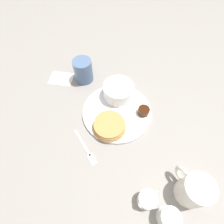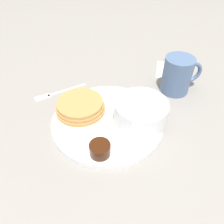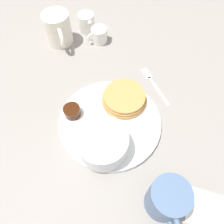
{
  "view_description": "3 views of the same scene",
  "coord_description": "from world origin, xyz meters",
  "px_view_note": "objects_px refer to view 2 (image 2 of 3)",
  "views": [
    {
      "loc": [
        -0.02,
        -0.36,
        0.58
      ],
      "look_at": [
        -0.02,
        -0.01,
        0.02
      ],
      "focal_mm": 28.0,
      "sensor_mm": 36.0,
      "label": 1
    },
    {
      "loc": [
        0.37,
        0.03,
        0.38
      ],
      "look_at": [
        0.01,
        0.01,
        0.04
      ],
      "focal_mm": 35.0,
      "sensor_mm": 36.0,
      "label": 2
    },
    {
      "loc": [
        -0.04,
        0.27,
        0.51
      ],
      "look_at": [
        -0.0,
        -0.02,
        0.03
      ],
      "focal_mm": 35.0,
      "sensor_mm": 36.0,
      "label": 3
    }
  ],
  "objects_px": {
    "bowl": "(141,112)",
    "coffee_mug": "(178,75)",
    "fork": "(55,93)",
    "plate": "(108,121)"
  },
  "relations": [
    {
      "from": "plate",
      "to": "fork",
      "type": "relative_size",
      "value": 2.0
    },
    {
      "from": "plate",
      "to": "fork",
      "type": "distance_m",
      "value": 0.19
    },
    {
      "from": "bowl",
      "to": "fork",
      "type": "bearing_deg",
      "value": -116.24
    },
    {
      "from": "fork",
      "to": "bowl",
      "type": "bearing_deg",
      "value": 63.76
    },
    {
      "from": "bowl",
      "to": "fork",
      "type": "distance_m",
      "value": 0.26
    },
    {
      "from": "bowl",
      "to": "coffee_mug",
      "type": "xyz_separation_m",
      "value": [
        -0.15,
        0.11,
        0.01
      ]
    },
    {
      "from": "coffee_mug",
      "to": "fork",
      "type": "xyz_separation_m",
      "value": [
        0.03,
        -0.34,
        -0.05
      ]
    },
    {
      "from": "bowl",
      "to": "coffee_mug",
      "type": "height_order",
      "value": "coffee_mug"
    },
    {
      "from": "plate",
      "to": "bowl",
      "type": "bearing_deg",
      "value": 84.74
    },
    {
      "from": "coffee_mug",
      "to": "fork",
      "type": "height_order",
      "value": "coffee_mug"
    }
  ]
}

